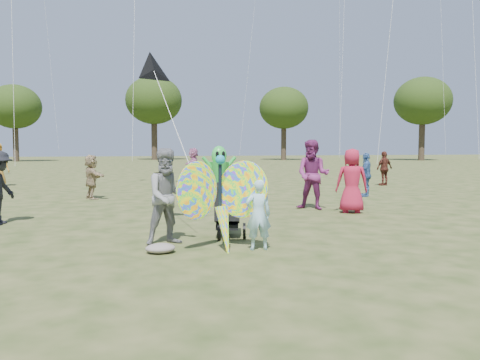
% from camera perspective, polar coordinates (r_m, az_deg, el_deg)
% --- Properties ---
extents(ground, '(160.00, 160.00, 0.00)m').
position_cam_1_polar(ground, '(7.39, 4.45, -9.32)').
color(ground, '#51592B').
rests_on(ground, ground).
extents(child_girl, '(0.45, 0.32, 1.18)m').
position_cam_1_polar(child_girl, '(7.76, 2.25, -4.23)').
color(child_girl, '#A1D4E3').
rests_on(child_girl, ground).
extents(adult_man, '(0.94, 0.80, 1.69)m').
position_cam_1_polar(adult_man, '(8.27, -8.73, -2.00)').
color(adult_man, gray).
rests_on(adult_man, ground).
extents(grey_bag, '(0.48, 0.39, 0.15)m').
position_cam_1_polar(grey_bag, '(7.73, -9.69, -8.19)').
color(grey_bag, gray).
rests_on(grey_bag, ground).
extents(crowd_a, '(0.95, 0.79, 1.67)m').
position_cam_1_polar(crowd_a, '(12.42, 13.48, -0.08)').
color(crowd_a, '#AE1B37').
rests_on(crowd_a, ground).
extents(crowd_c, '(0.85, 0.91, 1.50)m').
position_cam_1_polar(crowd_c, '(16.63, 15.13, 0.63)').
color(crowd_c, '#375D98').
rests_on(crowd_c, ground).
extents(crowd_d, '(0.89, 1.42, 1.46)m').
position_cam_1_polar(crowd_d, '(16.03, -17.66, 0.37)').
color(crowd_d, tan).
rests_on(crowd_d, ground).
extents(crowd_e, '(1.17, 1.14, 1.90)m').
position_cam_1_polar(crowd_e, '(12.84, 8.88, 0.64)').
color(crowd_e, '#7E2A66').
rests_on(crowd_e, ground).
extents(crowd_h, '(0.96, 0.61, 1.51)m').
position_cam_1_polar(crowd_h, '(21.58, 17.18, 1.37)').
color(crowd_h, '#51241B').
rests_on(crowd_h, ground).
extents(crowd_j, '(0.99, 1.61, 1.66)m').
position_cam_1_polar(crowd_j, '(22.98, -5.70, 1.86)').
color(crowd_j, '#B26693').
rests_on(crowd_j, ground).
extents(jogging_stroller, '(0.66, 1.11, 1.09)m').
position_cam_1_polar(jogging_stroller, '(8.98, -1.61, -2.95)').
color(jogging_stroller, black).
rests_on(jogging_stroller, ground).
extents(butterfly_kite, '(1.74, 0.75, 1.78)m').
position_cam_1_polar(butterfly_kite, '(7.64, -2.22, -2.75)').
color(butterfly_kite, '#DB2251').
rests_on(butterfly_kite, ground).
extents(delta_kite_rig, '(0.97, 1.83, 2.33)m').
position_cam_1_polar(delta_kite_rig, '(9.93, -10.47, 12.97)').
color(delta_kite_rig, black).
rests_on(delta_kite_rig, ground).
extents(alien_kite, '(1.12, 0.69, 1.74)m').
position_cam_1_polar(alien_kite, '(13.55, -2.56, 0.94)').
color(alien_kite, green).
rests_on(alien_kite, ground).
extents(tree_line, '(91.78, 33.60, 10.79)m').
position_cam_1_polar(tree_line, '(52.40, -7.84, 9.69)').
color(tree_line, '#3A2D21').
rests_on(tree_line, ground).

